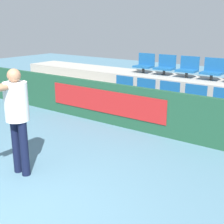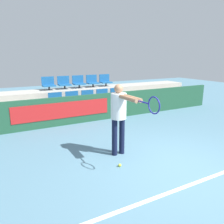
{
  "view_description": "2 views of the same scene",
  "coord_description": "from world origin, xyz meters",
  "px_view_note": "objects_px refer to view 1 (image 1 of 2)",
  "views": [
    {
      "loc": [
        3.13,
        -1.55,
        2.33
      ],
      "look_at": [
        0.12,
        2.5,
        0.86
      ],
      "focal_mm": 50.0,
      "sensor_mm": 36.0,
      "label": 1
    },
    {
      "loc": [
        -3.11,
        -2.97,
        2.27
      ],
      "look_at": [
        -0.35,
        2.21,
        0.77
      ],
      "focal_mm": 35.0,
      "sensor_mm": 36.0,
      "label": 2
    }
  ],
  "objects_px": {
    "stadium_chair_0": "(122,88)",
    "stadium_chair_5": "(145,64)",
    "stadium_chair_2": "(168,94)",
    "stadium_chair_4": "(223,102)",
    "stadium_chair_7": "(188,68)",
    "tennis_player": "(13,111)",
    "stadium_chair_3": "(194,98)",
    "stadium_chair_8": "(213,70)",
    "stadium_chair_1": "(144,91)",
    "stadium_chair_6": "(165,66)"
  },
  "relations": [
    {
      "from": "stadium_chair_1",
      "to": "stadium_chair_5",
      "type": "distance_m",
      "value": 1.33
    },
    {
      "from": "stadium_chair_4",
      "to": "stadium_chair_8",
      "type": "bearing_deg",
      "value": 120.5
    },
    {
      "from": "stadium_chair_2",
      "to": "stadium_chair_4",
      "type": "relative_size",
      "value": 1.0
    },
    {
      "from": "stadium_chair_6",
      "to": "stadium_chair_1",
      "type": "bearing_deg",
      "value": -90.0
    },
    {
      "from": "stadium_chair_3",
      "to": "stadium_chair_6",
      "type": "bearing_deg",
      "value": 139.67
    },
    {
      "from": "stadium_chair_1",
      "to": "stadium_chair_7",
      "type": "height_order",
      "value": "stadium_chair_7"
    },
    {
      "from": "stadium_chair_7",
      "to": "tennis_player",
      "type": "bearing_deg",
      "value": -98.54
    },
    {
      "from": "stadium_chair_2",
      "to": "tennis_player",
      "type": "relative_size",
      "value": 0.31
    },
    {
      "from": "stadium_chair_0",
      "to": "stadium_chair_7",
      "type": "relative_size",
      "value": 1.0
    },
    {
      "from": "stadium_chair_0",
      "to": "stadium_chair_5",
      "type": "bearing_deg",
      "value": 90.0
    },
    {
      "from": "stadium_chair_1",
      "to": "stadium_chair_7",
      "type": "xyz_separation_m",
      "value": [
        0.63,
        1.07,
        0.49
      ]
    },
    {
      "from": "stadium_chair_1",
      "to": "stadium_chair_2",
      "type": "distance_m",
      "value": 0.63
    },
    {
      "from": "stadium_chair_1",
      "to": "stadium_chair_8",
      "type": "xyz_separation_m",
      "value": [
        1.26,
        1.07,
        0.49
      ]
    },
    {
      "from": "stadium_chair_1",
      "to": "stadium_chair_2",
      "type": "xyz_separation_m",
      "value": [
        0.63,
        0.0,
        0.0
      ]
    },
    {
      "from": "stadium_chair_6",
      "to": "stadium_chair_7",
      "type": "relative_size",
      "value": 1.0
    },
    {
      "from": "stadium_chair_4",
      "to": "stadium_chair_1",
      "type": "bearing_deg",
      "value": 180.0
    },
    {
      "from": "stadium_chair_2",
      "to": "stadium_chair_4",
      "type": "bearing_deg",
      "value": 0.0
    },
    {
      "from": "stadium_chair_3",
      "to": "stadium_chair_7",
      "type": "distance_m",
      "value": 1.33
    },
    {
      "from": "stadium_chair_3",
      "to": "stadium_chair_2",
      "type": "bearing_deg",
      "value": 180.0
    },
    {
      "from": "stadium_chair_4",
      "to": "stadium_chair_6",
      "type": "distance_m",
      "value": 2.23
    },
    {
      "from": "stadium_chair_4",
      "to": "stadium_chair_7",
      "type": "bearing_deg",
      "value": 139.67
    },
    {
      "from": "stadium_chair_2",
      "to": "stadium_chair_5",
      "type": "xyz_separation_m",
      "value": [
        -1.26,
        1.07,
        0.49
      ]
    },
    {
      "from": "stadium_chair_5",
      "to": "stadium_chair_3",
      "type": "bearing_deg",
      "value": -29.51
    },
    {
      "from": "stadium_chair_5",
      "to": "stadium_chair_8",
      "type": "distance_m",
      "value": 1.89
    },
    {
      "from": "stadium_chair_6",
      "to": "stadium_chair_7",
      "type": "bearing_deg",
      "value": 0.0
    },
    {
      "from": "stadium_chair_5",
      "to": "stadium_chair_6",
      "type": "relative_size",
      "value": 1.0
    },
    {
      "from": "stadium_chair_7",
      "to": "stadium_chair_8",
      "type": "height_order",
      "value": "same"
    },
    {
      "from": "stadium_chair_3",
      "to": "stadium_chair_6",
      "type": "height_order",
      "value": "stadium_chair_6"
    },
    {
      "from": "stadium_chair_8",
      "to": "stadium_chair_0",
      "type": "bearing_deg",
      "value": -150.49
    },
    {
      "from": "stadium_chair_0",
      "to": "stadium_chair_6",
      "type": "bearing_deg",
      "value": 59.5
    },
    {
      "from": "tennis_player",
      "to": "stadium_chair_0",
      "type": "bearing_deg",
      "value": 97.7
    },
    {
      "from": "stadium_chair_3",
      "to": "stadium_chair_5",
      "type": "distance_m",
      "value": 2.23
    },
    {
      "from": "stadium_chair_0",
      "to": "tennis_player",
      "type": "height_order",
      "value": "tennis_player"
    },
    {
      "from": "stadium_chair_5",
      "to": "stadium_chair_6",
      "type": "distance_m",
      "value": 0.63
    },
    {
      "from": "stadium_chair_4",
      "to": "stadium_chair_2",
      "type": "bearing_deg",
      "value": 180.0
    },
    {
      "from": "stadium_chair_0",
      "to": "stadium_chair_7",
      "type": "bearing_deg",
      "value": 40.33
    },
    {
      "from": "stadium_chair_8",
      "to": "stadium_chair_1",
      "type": "bearing_deg",
      "value": -139.67
    },
    {
      "from": "stadium_chair_7",
      "to": "tennis_player",
      "type": "height_order",
      "value": "tennis_player"
    },
    {
      "from": "stadium_chair_0",
      "to": "stadium_chair_6",
      "type": "relative_size",
      "value": 1.0
    },
    {
      "from": "stadium_chair_1",
      "to": "stadium_chair_7",
      "type": "bearing_deg",
      "value": 59.5
    },
    {
      "from": "stadium_chair_8",
      "to": "stadium_chair_4",
      "type": "bearing_deg",
      "value": -59.5
    },
    {
      "from": "tennis_player",
      "to": "stadium_chair_4",
      "type": "bearing_deg",
      "value": 60.73
    },
    {
      "from": "stadium_chair_2",
      "to": "stadium_chair_5",
      "type": "distance_m",
      "value": 1.72
    },
    {
      "from": "stadium_chair_2",
      "to": "stadium_chair_8",
      "type": "xyz_separation_m",
      "value": [
        0.63,
        1.07,
        0.49
      ]
    },
    {
      "from": "stadium_chair_6",
      "to": "stadium_chair_7",
      "type": "distance_m",
      "value": 0.63
    },
    {
      "from": "stadium_chair_3",
      "to": "tennis_player",
      "type": "xyz_separation_m",
      "value": [
        -1.34,
        -3.65,
        0.33
      ]
    },
    {
      "from": "stadium_chair_2",
      "to": "stadium_chair_5",
      "type": "relative_size",
      "value": 1.0
    },
    {
      "from": "stadium_chair_0",
      "to": "stadium_chair_2",
      "type": "distance_m",
      "value": 1.26
    },
    {
      "from": "stadium_chair_5",
      "to": "stadium_chair_7",
      "type": "xyz_separation_m",
      "value": [
        1.26,
        0.0,
        0.0
      ]
    },
    {
      "from": "stadium_chair_8",
      "to": "stadium_chair_5",
      "type": "bearing_deg",
      "value": 180.0
    }
  ]
}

